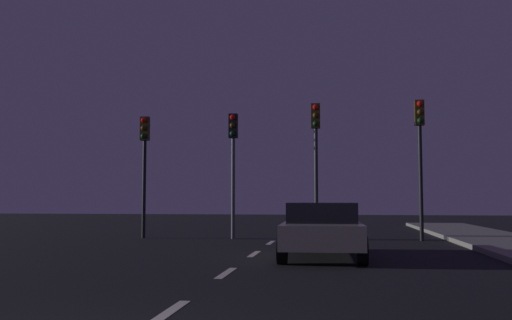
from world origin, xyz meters
name	(u,v)px	position (x,y,z in m)	size (l,w,h in m)	color
ground_plane	(232,269)	(0.00, 7.00, 0.00)	(80.00, 80.00, 0.00)	black
lane_stripe_second	(169,312)	(0.00, 2.60, 0.00)	(0.16, 1.60, 0.01)	silver
lane_stripe_third	(226,273)	(0.00, 6.40, 0.00)	(0.16, 1.60, 0.01)	silver
lane_stripe_fourth	(254,254)	(0.00, 10.20, 0.00)	(0.16, 1.60, 0.01)	silver
lane_stripe_fifth	(271,243)	(0.00, 14.00, 0.00)	(0.16, 1.60, 0.01)	silver
lane_stripe_sixth	(282,235)	(0.00, 17.80, 0.00)	(0.16, 1.60, 0.01)	silver
traffic_signal_far_left	(144,152)	(-4.97, 15.52, 3.22)	(0.32, 0.38, 4.56)	black
traffic_signal_center_left	(233,150)	(-1.56, 15.52, 3.24)	(0.32, 0.38, 4.60)	#4C4C51
traffic_signal_center_right	(316,144)	(1.47, 15.52, 3.44)	(0.32, 0.38, 4.91)	#2D2D30
traffic_signal_far_right	(420,142)	(5.12, 15.52, 3.46)	(0.32, 0.38, 4.94)	black
car_stopped_ahead	(322,229)	(1.80, 9.63, 0.71)	(2.07, 4.48, 1.36)	gray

